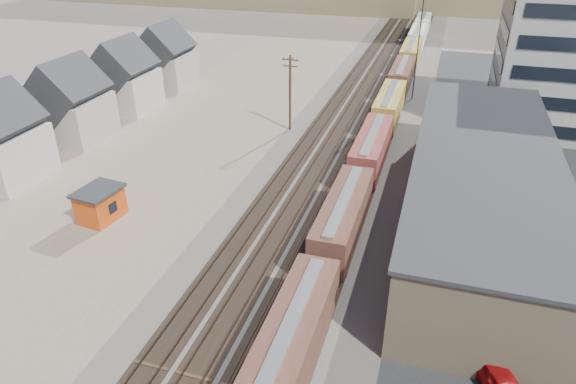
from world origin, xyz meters
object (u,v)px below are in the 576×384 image
(parked_car_blue, at_px, (543,115))
(freight_train, at_px, (396,90))
(utility_pole_north, at_px, (290,91))
(maintenance_shed, at_px, (100,204))

(parked_car_blue, bearing_deg, freight_train, 121.95)
(utility_pole_north, xyz_separation_m, parked_car_blue, (32.82, 13.92, -4.58))
(parked_car_blue, bearing_deg, maintenance_shed, 163.40)
(freight_train, xyz_separation_m, maintenance_shed, (-22.65, -40.36, -1.18))
(maintenance_shed, bearing_deg, freight_train, 60.70)
(utility_pole_north, height_order, maintenance_shed, utility_pole_north)
(utility_pole_north, bearing_deg, freight_train, 46.90)
(maintenance_shed, bearing_deg, utility_pole_north, 69.18)
(utility_pole_north, relative_size, maintenance_shed, 2.14)
(utility_pole_north, xyz_separation_m, maintenance_shed, (-10.35, -27.21, -3.68))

